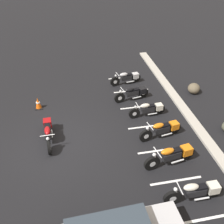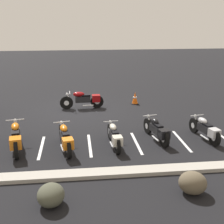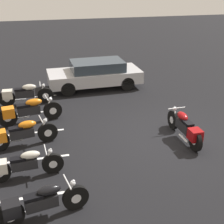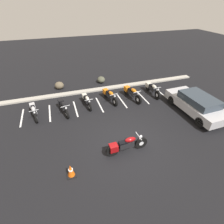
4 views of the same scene
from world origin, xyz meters
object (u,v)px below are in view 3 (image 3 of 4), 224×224
(parked_bike_3, at_px, (20,134))
(parked_bike_4, at_px, (27,111))
(motorcycle_maroon_featured, at_px, (185,127))
(parked_bike_2, at_px, (22,165))
(parked_bike_1, at_px, (39,203))
(parked_bike_5, at_px, (23,94))
(car_silver, at_px, (95,74))

(parked_bike_3, relative_size, parked_bike_4, 0.93)
(motorcycle_maroon_featured, distance_m, parked_bike_2, 5.15)
(parked_bike_1, bearing_deg, parked_bike_3, 87.66)
(parked_bike_3, distance_m, parked_bike_4, 1.70)
(parked_bike_1, relative_size, parked_bike_3, 0.97)
(parked_bike_5, bearing_deg, parked_bike_3, -90.28)
(parked_bike_1, distance_m, parked_bike_2, 1.70)
(motorcycle_maroon_featured, xyz_separation_m, parked_bike_3, (0.82, 5.18, -0.01))
(parked_bike_1, xyz_separation_m, parked_bike_2, (1.65, 0.39, -0.02))
(parked_bike_2, bearing_deg, car_silver, 59.94)
(parked_bike_2, bearing_deg, motorcycle_maroon_featured, 5.74)
(parked_bike_4, relative_size, car_silver, 0.53)
(parked_bike_3, bearing_deg, parked_bike_5, 79.21)
(parked_bike_3, relative_size, car_silver, 0.49)
(car_silver, bearing_deg, motorcycle_maroon_featured, 106.10)
(car_silver, bearing_deg, parked_bike_1, 69.39)
(motorcycle_maroon_featured, distance_m, car_silver, 6.05)
(parked_bike_3, bearing_deg, parked_bike_1, -91.94)
(parked_bike_2, xyz_separation_m, parked_bike_5, (5.24, 0.07, 0.05))
(parked_bike_4, bearing_deg, parked_bike_3, -105.97)
(parked_bike_2, distance_m, parked_bike_5, 5.25)
(parked_bike_1, distance_m, parked_bike_3, 3.41)
(car_silver, bearing_deg, parked_bike_3, 54.28)
(motorcycle_maroon_featured, relative_size, parked_bike_3, 1.04)
(parked_bike_1, height_order, parked_bike_4, parked_bike_4)
(parked_bike_2, height_order, parked_bike_4, parked_bike_4)
(parked_bike_2, relative_size, parked_bike_4, 0.86)
(parked_bike_1, height_order, parked_bike_5, parked_bike_5)
(motorcycle_maroon_featured, distance_m, parked_bike_1, 5.34)
(parked_bike_3, xyz_separation_m, car_silver, (4.94, -3.31, 0.23))
(motorcycle_maroon_featured, height_order, parked_bike_4, parked_bike_4)
(parked_bike_3, bearing_deg, parked_bike_4, 73.04)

